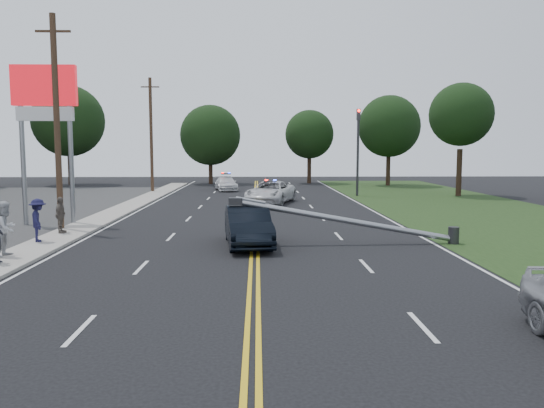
{
  "coord_description": "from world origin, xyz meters",
  "views": [
    {
      "loc": [
        0.11,
        -13.1,
        3.88
      ],
      "look_at": [
        0.68,
        7.62,
        1.7
      ],
      "focal_mm": 35.0,
      "sensor_mm": 36.0,
      "label": 1
    }
  ],
  "objects_px": {
    "emergency_b": "(226,184)",
    "bystander_b": "(6,229)",
    "traffic_signal": "(358,144)",
    "emergency_a": "(271,192)",
    "fallen_streetlight": "(358,222)",
    "utility_pole_far": "(151,135)",
    "bystander_c": "(38,220)",
    "utility_pole_mid": "(57,122)",
    "bystander_d": "(61,215)",
    "pylon_sign": "(45,106)",
    "crashed_sedan": "(248,226)"
  },
  "relations": [
    {
      "from": "emergency_b",
      "to": "bystander_b",
      "type": "distance_m",
      "value": 30.92
    },
    {
      "from": "traffic_signal",
      "to": "bystander_b",
      "type": "height_order",
      "value": "traffic_signal"
    },
    {
      "from": "emergency_a",
      "to": "fallen_streetlight",
      "type": "bearing_deg",
      "value": -62.21
    },
    {
      "from": "utility_pole_far",
      "to": "bystander_c",
      "type": "xyz_separation_m",
      "value": [
        0.44,
        -25.66,
        -4.09
      ]
    },
    {
      "from": "fallen_streetlight",
      "to": "bystander_b",
      "type": "bearing_deg",
      "value": -168.9
    },
    {
      "from": "utility_pole_mid",
      "to": "bystander_c",
      "type": "bearing_deg",
      "value": -83.08
    },
    {
      "from": "utility_pole_mid",
      "to": "bystander_d",
      "type": "xyz_separation_m",
      "value": [
        0.54,
        -1.47,
        -4.16
      ]
    },
    {
      "from": "utility_pole_mid",
      "to": "emergency_b",
      "type": "relative_size",
      "value": 2.29
    },
    {
      "from": "pylon_sign",
      "to": "utility_pole_mid",
      "type": "bearing_deg",
      "value": -56.98
    },
    {
      "from": "emergency_a",
      "to": "bystander_b",
      "type": "distance_m",
      "value": 21.27
    },
    {
      "from": "fallen_streetlight",
      "to": "bystander_c",
      "type": "relative_size",
      "value": 5.35
    },
    {
      "from": "utility_pole_far",
      "to": "crashed_sedan",
      "type": "bearing_deg",
      "value": -71.12
    },
    {
      "from": "traffic_signal",
      "to": "bystander_d",
      "type": "distance_m",
      "value": 26.03
    },
    {
      "from": "bystander_b",
      "to": "utility_pole_far",
      "type": "bearing_deg",
      "value": 7.73
    },
    {
      "from": "pylon_sign",
      "to": "emergency_b",
      "type": "distance_m",
      "value": 23.76
    },
    {
      "from": "utility_pole_far",
      "to": "bystander_b",
      "type": "bearing_deg",
      "value": -88.99
    },
    {
      "from": "fallen_streetlight",
      "to": "crashed_sedan",
      "type": "bearing_deg",
      "value": -178.55
    },
    {
      "from": "utility_pole_mid",
      "to": "bystander_b",
      "type": "height_order",
      "value": "utility_pole_mid"
    },
    {
      "from": "bystander_c",
      "to": "utility_pole_far",
      "type": "bearing_deg",
      "value": -21.89
    },
    {
      "from": "bystander_b",
      "to": "bystander_d",
      "type": "xyz_separation_m",
      "value": [
        0.03,
        5.06,
        -0.16
      ]
    },
    {
      "from": "traffic_signal",
      "to": "utility_pole_mid",
      "type": "bearing_deg",
      "value": -134.2
    },
    {
      "from": "fallen_streetlight",
      "to": "utility_pole_far",
      "type": "xyz_separation_m",
      "value": [
        -13.39,
        26.0,
        4.17
      ]
    },
    {
      "from": "traffic_signal",
      "to": "utility_pole_mid",
      "type": "relative_size",
      "value": 0.7
    },
    {
      "from": "fallen_streetlight",
      "to": "bystander_c",
      "type": "xyz_separation_m",
      "value": [
        -12.94,
        0.34,
        0.08
      ]
    },
    {
      "from": "traffic_signal",
      "to": "emergency_b",
      "type": "height_order",
      "value": "traffic_signal"
    },
    {
      "from": "fallen_streetlight",
      "to": "bystander_d",
      "type": "relative_size",
      "value": 5.79
    },
    {
      "from": "traffic_signal",
      "to": "crashed_sedan",
      "type": "bearing_deg",
      "value": -111.19
    },
    {
      "from": "traffic_signal",
      "to": "bystander_c",
      "type": "bearing_deg",
      "value": -128.22
    },
    {
      "from": "utility_pole_far",
      "to": "emergency_b",
      "type": "distance_m",
      "value": 8.01
    },
    {
      "from": "emergency_a",
      "to": "emergency_b",
      "type": "bearing_deg",
      "value": 125.46
    },
    {
      "from": "fallen_streetlight",
      "to": "crashed_sedan",
      "type": "relative_size",
      "value": 1.97
    },
    {
      "from": "bystander_b",
      "to": "traffic_signal",
      "type": "bearing_deg",
      "value": -28.01
    },
    {
      "from": "emergency_a",
      "to": "emergency_b",
      "type": "relative_size",
      "value": 1.29
    },
    {
      "from": "utility_pole_far",
      "to": "emergency_a",
      "type": "bearing_deg",
      "value": -43.19
    },
    {
      "from": "crashed_sedan",
      "to": "bystander_b",
      "type": "height_order",
      "value": "bystander_b"
    },
    {
      "from": "emergency_a",
      "to": "bystander_d",
      "type": "distance_m",
      "value": 16.91
    },
    {
      "from": "traffic_signal",
      "to": "bystander_d",
      "type": "xyz_separation_m",
      "value": [
        -16.96,
        -19.46,
        -3.28
      ]
    },
    {
      "from": "fallen_streetlight",
      "to": "emergency_b",
      "type": "xyz_separation_m",
      "value": [
        -6.98,
        27.82,
        -0.29
      ]
    },
    {
      "from": "fallen_streetlight",
      "to": "bystander_c",
      "type": "height_order",
      "value": "fallen_streetlight"
    },
    {
      "from": "emergency_b",
      "to": "bystander_d",
      "type": "relative_size",
      "value": 2.7
    },
    {
      "from": "bystander_b",
      "to": "bystander_c",
      "type": "xyz_separation_m",
      "value": [
        -0.06,
        2.87,
        -0.09
      ]
    },
    {
      "from": "utility_pole_far",
      "to": "pylon_sign",
      "type": "bearing_deg",
      "value": -93.72
    },
    {
      "from": "bystander_d",
      "to": "traffic_signal",
      "type": "bearing_deg",
      "value": -40.14
    },
    {
      "from": "bystander_c",
      "to": "bystander_b",
      "type": "bearing_deg",
      "value": 158.31
    },
    {
      "from": "crashed_sedan",
      "to": "emergency_b",
      "type": "relative_size",
      "value": 1.09
    },
    {
      "from": "fallen_streetlight",
      "to": "crashed_sedan",
      "type": "distance_m",
      "value": 4.46
    },
    {
      "from": "crashed_sedan",
      "to": "utility_pole_far",
      "type": "bearing_deg",
      "value": 102.58
    },
    {
      "from": "traffic_signal",
      "to": "bystander_d",
      "type": "height_order",
      "value": "traffic_signal"
    },
    {
      "from": "fallen_streetlight",
      "to": "bystander_d",
      "type": "bearing_deg",
      "value": 168.86
    },
    {
      "from": "pylon_sign",
      "to": "utility_pole_mid",
      "type": "distance_m",
      "value": 2.55
    }
  ]
}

